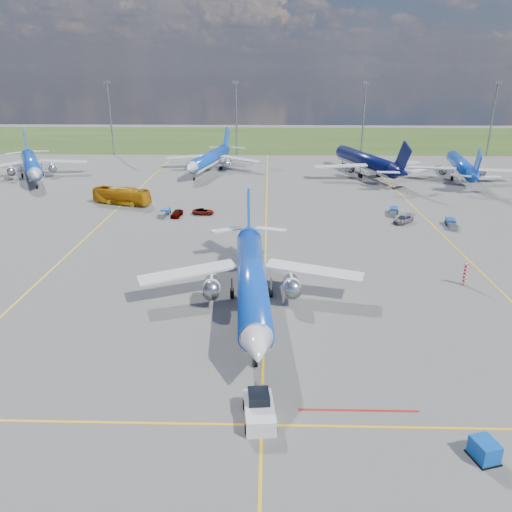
{
  "coord_description": "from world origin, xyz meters",
  "views": [
    {
      "loc": [
        0.38,
        -52.24,
        26.59
      ],
      "look_at": [
        -1.14,
        7.35,
        4.0
      ],
      "focal_mm": 35.0,
      "sensor_mm": 36.0,
      "label": 1
    }
  ],
  "objects_px": {
    "bg_jet_n": "(364,175)",
    "service_car_c": "(404,219)",
    "uld_container": "(484,450)",
    "main_airliner": "(252,306)",
    "bg_jet_nw": "(33,178)",
    "baggage_tug_c": "(164,213)",
    "bg_jet_ne": "(460,179)",
    "service_car_b": "(203,212)",
    "bg_jet_nnw": "(210,171)",
    "apron_bus": "(122,196)",
    "service_car_a": "(177,213)",
    "baggage_tug_e": "(393,212)",
    "baggage_tug_w": "(451,224)",
    "pushback_tug": "(259,410)",
    "warning_post": "(465,274)"
  },
  "relations": [
    {
      "from": "baggage_tug_e",
      "to": "bg_jet_nw",
      "type": "bearing_deg",
      "value": 176.97
    },
    {
      "from": "service_car_a",
      "to": "baggage_tug_w",
      "type": "relative_size",
      "value": 0.74
    },
    {
      "from": "bg_jet_n",
      "to": "service_car_c",
      "type": "bearing_deg",
      "value": 72.96
    },
    {
      "from": "pushback_tug",
      "to": "service_car_a",
      "type": "xyz_separation_m",
      "value": [
        -16.77,
        57.84,
        -0.18
      ]
    },
    {
      "from": "bg_jet_nnw",
      "to": "service_car_a",
      "type": "xyz_separation_m",
      "value": [
        -1.31,
        -44.71,
        0.68
      ]
    },
    {
      "from": "service_car_a",
      "to": "baggage_tug_w",
      "type": "bearing_deg",
      "value": 1.27
    },
    {
      "from": "bg_jet_nnw",
      "to": "pushback_tug",
      "type": "distance_m",
      "value": 103.71
    },
    {
      "from": "apron_bus",
      "to": "baggage_tug_e",
      "type": "height_order",
      "value": "apron_bus"
    },
    {
      "from": "uld_container",
      "to": "baggage_tug_c",
      "type": "xyz_separation_m",
      "value": [
        -35.69,
        62.85,
        -0.26
      ]
    },
    {
      "from": "service_car_c",
      "to": "uld_container",
      "type": "bearing_deg",
      "value": -53.24
    },
    {
      "from": "bg_jet_ne",
      "to": "pushback_tug",
      "type": "distance_m",
      "value": 106.35
    },
    {
      "from": "apron_bus",
      "to": "baggage_tug_c",
      "type": "height_order",
      "value": "apron_bus"
    },
    {
      "from": "pushback_tug",
      "to": "service_car_b",
      "type": "distance_m",
      "value": 60.77
    },
    {
      "from": "service_car_a",
      "to": "baggage_tug_w",
      "type": "xyz_separation_m",
      "value": [
        49.98,
        -5.01,
        -0.13
      ]
    },
    {
      "from": "baggage_tug_c",
      "to": "baggage_tug_e",
      "type": "height_order",
      "value": "baggage_tug_e"
    },
    {
      "from": "bg_jet_nw",
      "to": "main_airliner",
      "type": "relative_size",
      "value": 1.02
    },
    {
      "from": "bg_jet_ne",
      "to": "bg_jet_n",
      "type": "bearing_deg",
      "value": 0.27
    },
    {
      "from": "bg_jet_nnw",
      "to": "baggage_tug_e",
      "type": "distance_m",
      "value": 58.15
    },
    {
      "from": "bg_jet_n",
      "to": "service_car_a",
      "type": "distance_m",
      "value": 58.57
    },
    {
      "from": "apron_bus",
      "to": "service_car_a",
      "type": "distance_m",
      "value": 15.84
    },
    {
      "from": "bg_jet_ne",
      "to": "service_car_c",
      "type": "xyz_separation_m",
      "value": [
        -24.11,
        -39.32,
        0.69
      ]
    },
    {
      "from": "bg_jet_n",
      "to": "main_airliner",
      "type": "xyz_separation_m",
      "value": [
        -27.09,
        -77.71,
        0.0
      ]
    },
    {
      "from": "bg_jet_ne",
      "to": "warning_post",
      "type": "bearing_deg",
      "value": 80.43
    },
    {
      "from": "uld_container",
      "to": "baggage_tug_e",
      "type": "bearing_deg",
      "value": 66.16
    },
    {
      "from": "bg_jet_nw",
      "to": "baggage_tug_c",
      "type": "relative_size",
      "value": 8.22
    },
    {
      "from": "service_car_c",
      "to": "service_car_a",
      "type": "bearing_deg",
      "value": -138.66
    },
    {
      "from": "bg_jet_nnw",
      "to": "apron_bus",
      "type": "distance_m",
      "value": 38.47
    },
    {
      "from": "bg_jet_n",
      "to": "service_car_c",
      "type": "height_order",
      "value": "bg_jet_n"
    },
    {
      "from": "pushback_tug",
      "to": "baggage_tug_w",
      "type": "bearing_deg",
      "value": 52.13
    },
    {
      "from": "service_car_c",
      "to": "bg_jet_n",
      "type": "bearing_deg",
      "value": 134.61
    },
    {
      "from": "pushback_tug",
      "to": "baggage_tug_e",
      "type": "height_order",
      "value": "pushback_tug"
    },
    {
      "from": "bg_jet_ne",
      "to": "service_car_b",
      "type": "height_order",
      "value": "bg_jet_ne"
    },
    {
      "from": "apron_bus",
      "to": "service_car_a",
      "type": "height_order",
      "value": "apron_bus"
    },
    {
      "from": "bg_jet_nw",
      "to": "bg_jet_n",
      "type": "xyz_separation_m",
      "value": [
        85.49,
        6.19,
        0.0
      ]
    },
    {
      "from": "main_airliner",
      "to": "baggage_tug_c",
      "type": "distance_m",
      "value": 42.59
    },
    {
      "from": "bg_jet_n",
      "to": "baggage_tug_w",
      "type": "xyz_separation_m",
      "value": [
        7.37,
        -45.19,
        0.54
      ]
    },
    {
      "from": "bg_jet_nw",
      "to": "baggage_tug_w",
      "type": "relative_size",
      "value": 7.4
    },
    {
      "from": "bg_jet_nnw",
      "to": "baggage_tug_w",
      "type": "distance_m",
      "value": 69.58
    },
    {
      "from": "service_car_a",
      "to": "bg_jet_n",
      "type": "bearing_deg",
      "value": 50.32
    },
    {
      "from": "main_airliner",
      "to": "uld_container",
      "type": "distance_m",
      "value": 30.01
    },
    {
      "from": "baggage_tug_c",
      "to": "bg_jet_nnw",
      "type": "bearing_deg",
      "value": 88.8
    },
    {
      "from": "main_airliner",
      "to": "bg_jet_nw",
      "type": "bearing_deg",
      "value": 125.7
    },
    {
      "from": "bg_jet_ne",
      "to": "service_car_c",
      "type": "height_order",
      "value": "bg_jet_ne"
    },
    {
      "from": "pushback_tug",
      "to": "service_car_b",
      "type": "relative_size",
      "value": 1.55
    },
    {
      "from": "apron_bus",
      "to": "service_car_b",
      "type": "xyz_separation_m",
      "value": [
        17.75,
        -7.3,
        -1.16
      ]
    },
    {
      "from": "bg_jet_nnw",
      "to": "baggage_tug_c",
      "type": "xyz_separation_m",
      "value": [
        -3.89,
        -43.68,
        0.5
      ]
    },
    {
      "from": "bg_jet_ne",
      "to": "baggage_tug_w",
      "type": "relative_size",
      "value": 6.99
    },
    {
      "from": "bg_jet_ne",
      "to": "baggage_tug_e",
      "type": "distance_m",
      "value": 41.76
    },
    {
      "from": "bg_jet_nnw",
      "to": "pushback_tug",
      "type": "height_order",
      "value": "bg_jet_nnw"
    },
    {
      "from": "bg_jet_nw",
      "to": "service_car_b",
      "type": "distance_m",
      "value": 57.54
    }
  ]
}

